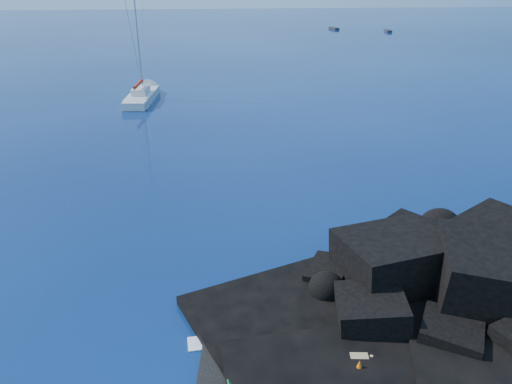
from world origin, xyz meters
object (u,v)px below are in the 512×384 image
sailboat (143,100)px  sunbather (359,358)px  distant_boat_b (388,32)px  marker_cone (359,367)px  distant_boat_a (334,29)px

sailboat → sunbather: size_ratio=8.94×
sailboat → distant_boat_b: size_ratio=3.58×
marker_cone → distant_boat_a: size_ratio=0.15×
sailboat → distant_boat_a: size_ratio=3.53×
sailboat → distant_boat_a: 86.08m
sunbather → distant_boat_b: (40.58, 115.44, -0.53)m
sailboat → distant_boat_b: bearing=56.2°
marker_cone → distant_boat_a: (28.11, 122.72, -0.66)m
marker_cone → sailboat: bearing=106.3°
marker_cone → distant_boat_b: marker_cone is taller
marker_cone → distant_boat_a: 125.90m
sailboat → distant_boat_a: sailboat is taller
marker_cone → sunbather: bearing=74.1°
sunbather → marker_cone: (-0.18, -0.62, 0.13)m
sunbather → distant_boat_b: size_ratio=0.40×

